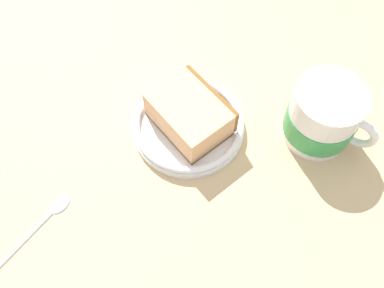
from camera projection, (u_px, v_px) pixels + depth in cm
name	position (u px, v px, depth cm)	size (l,w,h in cm)	color
ground_plane	(222.00, 199.00, 56.18)	(153.24, 153.24, 2.85)	tan
small_plate	(189.00, 125.00, 58.90)	(15.74, 15.74, 2.00)	white
cake_slice	(190.00, 114.00, 56.77)	(10.92, 8.61, 4.87)	brown
tea_mug	(325.00, 119.00, 55.51)	(11.54, 9.44, 9.16)	white
teaspoon	(45.00, 218.00, 53.05)	(5.16, 13.52, 0.80)	silver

